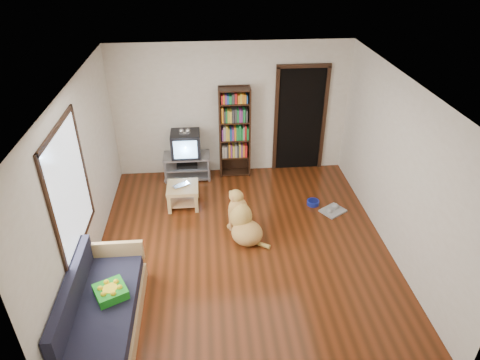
{
  "coord_description": "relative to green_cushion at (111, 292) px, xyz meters",
  "views": [
    {
      "loc": [
        -0.49,
        -5.21,
        4.34
      ],
      "look_at": [
        0.0,
        0.55,
        0.9
      ],
      "focal_mm": 32.0,
      "sensor_mm": 36.0,
      "label": 1
    }
  ],
  "objects": [
    {
      "name": "doorway",
      "position": [
        3.1,
        3.77,
        0.64
      ],
      "size": [
        1.03,
        0.05,
        2.19
      ],
      "color": "black",
      "rests_on": "wall_back"
    },
    {
      "name": "wall_front",
      "position": [
        1.75,
        -1.21,
        0.82
      ],
      "size": [
        4.5,
        0.0,
        4.5
      ],
      "primitive_type": "plane",
      "rotation": [
        -1.57,
        0.0,
        0.0
      ],
      "color": "silver",
      "rests_on": "ground"
    },
    {
      "name": "dog_bowl",
      "position": [
        3.12,
        2.36,
        -0.44
      ],
      "size": [
        0.22,
        0.22,
        0.08
      ],
      "primitive_type": "cylinder",
      "color": "navy",
      "rests_on": "ground"
    },
    {
      "name": "coffee_table",
      "position": [
        0.79,
        2.54,
        -0.2
      ],
      "size": [
        0.55,
        0.55,
        0.4
      ],
      "color": "tan",
      "rests_on": "ground"
    },
    {
      "name": "bookshelf",
      "position": [
        1.8,
        3.63,
        0.52
      ],
      "size": [
        0.6,
        0.3,
        1.8
      ],
      "color": "black",
      "rests_on": "ground"
    },
    {
      "name": "wall_left",
      "position": [
        -0.5,
        1.29,
        0.82
      ],
      "size": [
        0.0,
        5.0,
        5.0
      ],
      "primitive_type": "plane",
      "rotation": [
        1.57,
        0.0,
        1.57
      ],
      "color": "silver",
      "rests_on": "ground"
    },
    {
      "name": "grey_rag",
      "position": [
        3.42,
        2.11,
        -0.46
      ],
      "size": [
        0.51,
        0.49,
        0.03
      ],
      "primitive_type": "cube",
      "rotation": [
        0.0,
        0.0,
        0.57
      ],
      "color": "gray",
      "rests_on": "ground"
    },
    {
      "name": "ceiling",
      "position": [
        1.75,
        1.29,
        2.12
      ],
      "size": [
        5.0,
        5.0,
        0.0
      ],
      "primitive_type": "plane",
      "rotation": [
        3.14,
        0.0,
        0.0
      ],
      "color": "white",
      "rests_on": "ground"
    },
    {
      "name": "tv_stand",
      "position": [
        0.85,
        3.54,
        -0.21
      ],
      "size": [
        0.9,
        0.45,
        0.5
      ],
      "color": "#99999E",
      "rests_on": "ground"
    },
    {
      "name": "wall_back",
      "position": [
        1.75,
        3.79,
        0.82
      ],
      "size": [
        4.5,
        0.0,
        4.5
      ],
      "primitive_type": "plane",
      "rotation": [
        1.57,
        0.0,
        0.0
      ],
      "color": "silver",
      "rests_on": "ground"
    },
    {
      "name": "dog",
      "position": [
        1.77,
        1.57,
        -0.19
      ],
      "size": [
        0.69,
        0.87,
        0.78
      ],
      "color": "#D9A853",
      "rests_on": "ground"
    },
    {
      "name": "ground",
      "position": [
        1.75,
        1.29,
        -0.48
      ],
      "size": [
        5.0,
        5.0,
        0.0
      ],
      "primitive_type": "plane",
      "color": "#5D260F",
      "rests_on": "ground"
    },
    {
      "name": "green_cushion",
      "position": [
        0.0,
        0.0,
        0.0
      ],
      "size": [
        0.48,
        0.48,
        0.12
      ],
      "primitive_type": "cube",
      "rotation": [
        0.0,
        0.0,
        0.47
      ],
      "color": "green",
      "rests_on": "sofa"
    },
    {
      "name": "crt_tv",
      "position": [
        0.85,
        3.56,
        0.26
      ],
      "size": [
        0.55,
        0.52,
        0.58
      ],
      "color": "black",
      "rests_on": "tv_stand"
    },
    {
      "name": "window",
      "position": [
        -0.48,
        0.79,
        1.02
      ],
      "size": [
        0.03,
        1.46,
        1.7
      ],
      "color": "white",
      "rests_on": "wall_left"
    },
    {
      "name": "sofa",
      "position": [
        -0.12,
        -0.1,
        -0.22
      ],
      "size": [
        0.8,
        1.8,
        0.8
      ],
      "color": "tan",
      "rests_on": "ground"
    },
    {
      "name": "laptop",
      "position": [
        0.79,
        2.51,
        -0.07
      ],
      "size": [
        0.37,
        0.33,
        0.02
      ],
      "primitive_type": "imported",
      "rotation": [
        0.0,
        0.0,
        0.53
      ],
      "color": "silver",
      "rests_on": "coffee_table"
    },
    {
      "name": "wall_right",
      "position": [
        4.0,
        1.29,
        0.82
      ],
      "size": [
        0.0,
        5.0,
        5.0
      ],
      "primitive_type": "plane",
      "rotation": [
        1.57,
        0.0,
        -1.57
      ],
      "color": "silver",
      "rests_on": "ground"
    }
  ]
}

